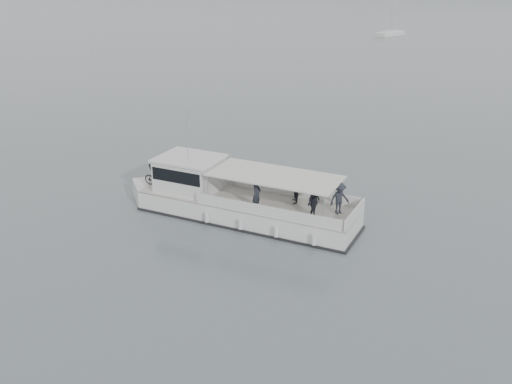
% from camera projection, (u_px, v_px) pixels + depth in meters
% --- Properties ---
extents(ground, '(1400.00, 1400.00, 0.00)m').
position_uv_depth(ground, '(297.00, 234.00, 28.38)').
color(ground, slate).
rests_on(ground, ground).
extents(tour_boat, '(13.34, 3.77, 5.57)m').
position_uv_depth(tour_boat, '(228.00, 199.00, 30.19)').
color(tour_boat, silver).
rests_on(tour_boat, ground).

